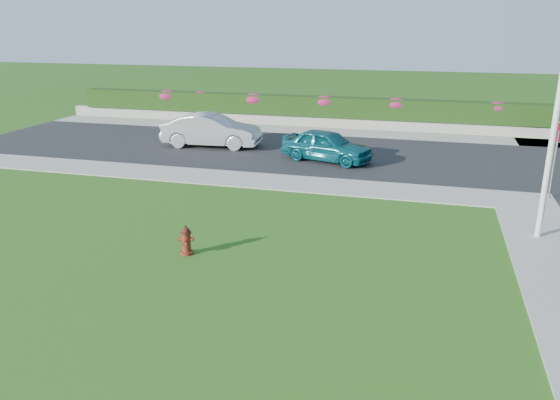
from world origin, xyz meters
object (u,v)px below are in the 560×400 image
(fire_hydrant, at_px, (186,241))
(sedan_silver, at_px, (211,130))
(utility_pole, at_px, (555,124))
(sedan_teal, at_px, (327,145))
(stop_sign, at_px, (557,142))

(fire_hydrant, bearing_deg, sedan_silver, 98.79)
(utility_pole, bearing_deg, fire_hydrant, -157.96)
(utility_pole, bearing_deg, sedan_teal, 136.11)
(sedan_silver, bearing_deg, stop_sign, -111.78)
(fire_hydrant, xyz_separation_m, stop_sign, (9.84, 7.44, 1.60))
(sedan_teal, distance_m, utility_pole, 10.34)
(sedan_teal, bearing_deg, fire_hydrant, -172.18)
(fire_hydrant, bearing_deg, sedan_teal, 70.74)
(utility_pole, bearing_deg, sedan_silver, 147.44)
(sedan_teal, bearing_deg, stop_sign, -94.16)
(sedan_teal, height_order, stop_sign, stop_sign)
(utility_pole, bearing_deg, stop_sign, 76.16)
(fire_hydrant, relative_size, sedan_teal, 0.20)
(sedan_teal, relative_size, sedan_silver, 0.84)
(sedan_silver, distance_m, utility_pole, 15.64)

